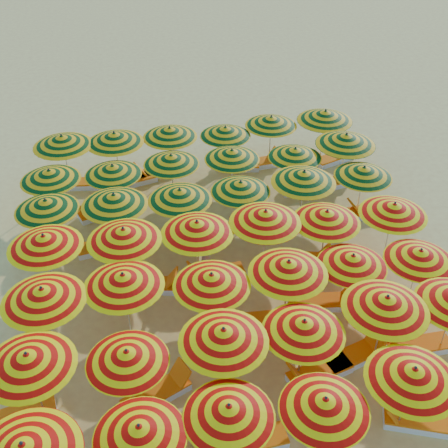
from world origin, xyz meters
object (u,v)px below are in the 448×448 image
(umbrella_34, at_px, (295,153))
(lounger_8, at_px, (267,320))
(umbrella_2, at_px, (229,411))
(umbrella_38, at_px, (170,132))
(umbrella_1, at_px, (139,431))
(lounger_9, at_px, (326,302))
(umbrella_32, at_px, (171,160))
(umbrella_33, at_px, (232,154))
(umbrella_23, at_px, (394,209))
(lounger_20, at_px, (84,183))
(lounger_17, at_px, (101,211))
(lounger_15, at_px, (197,236))
(umbrella_21, at_px, (265,217))
(lounger_6, at_px, (356,356))
(umbrella_3, at_px, (325,404))
(umbrella_17, at_px, (420,255))
(lounger_25, at_px, (335,158))
(umbrella_28, at_px, (304,177))
(lounger_1, at_px, (248,442))
(umbrella_24, at_px, (46,205))
(umbrella_8, at_px, (224,335))
(umbrella_26, at_px, (180,195))
(umbrella_9, at_px, (304,326))
(umbrella_35, at_px, (346,139))
(lounger_16, at_px, (370,211))
(lounger_22, at_px, (157,172))
(lounger_4, at_px, (158,393))
(umbrella_18, at_px, (44,241))
(lounger_18, at_px, (304,189))
(lounger_24, at_px, (258,163))
(umbrella_22, at_px, (327,216))
(umbrella_40, at_px, (271,121))
(umbrella_12, at_px, (43,294))
(umbrella_15, at_px, (288,267))
(umbrella_4, at_px, (414,374))
(lounger_19, at_px, (327,184))
(beachgoer_a, at_px, (205,254))
(lounger_12, at_px, (303,259))
(umbrella_29, at_px, (364,172))
(lounger_3, at_px, (17,417))
(umbrella_13, at_px, (123,280))
(umbrella_20, at_px, (197,227))
(umbrella_27, at_px, (241,187))
(umbrella_19, at_px, (124,235))
(umbrella_36, at_px, (62,141))
(umbrella_37, at_px, (115,138))
(lounger_11, at_px, (215,275))
(umbrella_7, at_px, (127,356))

(umbrella_34, bearing_deg, lounger_8, -112.33)
(umbrella_2, distance_m, umbrella_38, 12.14)
(umbrella_1, bearing_deg, lounger_9, 37.63)
(umbrella_32, relative_size, umbrella_33, 1.00)
(umbrella_23, xyz_separation_m, lounger_20, (-9.48, 6.12, -1.79))
(lounger_17, bearing_deg, lounger_15, 126.15)
(umbrella_21, height_order, lounger_6, umbrella_21)
(umbrella_3, xyz_separation_m, umbrella_23, (4.27, 6.08, 0.14))
(umbrella_17, height_order, lounger_25, umbrella_17)
(umbrella_28, xyz_separation_m, umbrella_33, (-1.95, 2.15, -0.16))
(lounger_1, bearing_deg, umbrella_24, -63.08)
(umbrella_8, height_order, lounger_1, umbrella_8)
(umbrella_26, bearing_deg, umbrella_32, 90.15)
(umbrella_9, relative_size, umbrella_35, 1.00)
(umbrella_2, distance_m, lounger_17, 10.48)
(lounger_16, bearing_deg, umbrella_21, 19.08)
(lounger_22, bearing_deg, lounger_4, 67.49)
(umbrella_18, xyz_separation_m, lounger_18, (8.90, 3.81, -1.82))
(lounger_16, bearing_deg, lounger_24, -58.06)
(umbrella_22, relative_size, umbrella_40, 0.95)
(umbrella_22, height_order, umbrella_26, umbrella_22)
(umbrella_12, distance_m, umbrella_15, 6.28)
(umbrella_4, xyz_separation_m, umbrella_28, (0.05, 7.99, 0.07))
(umbrella_4, xyz_separation_m, lounger_19, (1.79, 10.13, -1.78))
(umbrella_23, bearing_deg, beachgoer_a, 175.52)
(umbrella_8, distance_m, lounger_1, 2.47)
(lounger_24, bearing_deg, umbrella_23, -72.22)
(beachgoer_a, bearing_deg, umbrella_8, 28.95)
(umbrella_15, height_order, lounger_12, umbrella_15)
(umbrella_29, bearing_deg, umbrella_12, -157.58)
(umbrella_18, distance_m, lounger_22, 7.28)
(lounger_3, relative_size, lounger_4, 0.99)
(lounger_3, bearing_deg, lounger_17, -114.58)
(umbrella_28, distance_m, umbrella_35, 3.06)
(umbrella_13, distance_m, lounger_4, 2.94)
(umbrella_20, relative_size, lounger_22, 1.55)
(umbrella_27, distance_m, umbrella_40, 4.73)
(umbrella_19, relative_size, lounger_19, 1.51)
(umbrella_36, relative_size, beachgoer_a, 1.73)
(lounger_4, bearing_deg, lounger_20, 76.37)
(umbrella_27, xyz_separation_m, lounger_24, (1.63, 4.07, -1.68))
(umbrella_3, relative_size, umbrella_37, 1.13)
(umbrella_32, bearing_deg, umbrella_12, -122.19)
(lounger_11, bearing_deg, lounger_22, -84.83)
(umbrella_37, relative_size, lounger_4, 1.23)
(umbrella_38, bearing_deg, lounger_11, -84.49)
(umbrella_22, relative_size, lounger_12, 1.35)
(lounger_12, height_order, lounger_22, same)
(umbrella_26, bearing_deg, lounger_9, -45.26)
(umbrella_7, relative_size, lounger_20, 1.30)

